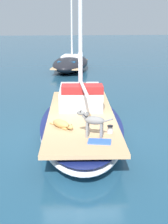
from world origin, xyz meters
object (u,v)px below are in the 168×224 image
at_px(deck_winch, 110,129).
at_px(sailboat_main, 81,124).
at_px(moored_boat_far_astern, 71,63).
at_px(coiled_rope, 62,123).
at_px(dog_grey, 93,121).
at_px(deck_towel, 100,142).
at_px(dog_tan, 62,124).

bearing_deg(deck_winch, sailboat_main, 108.12).
bearing_deg(moored_boat_far_astern, coiled_rope, -93.96).
relative_size(dog_grey, coiled_rope, 2.81).
bearing_deg(moored_boat_far_astern, deck_towel, -90.44).
relative_size(sailboat_main, dog_grey, 8.08).
bearing_deg(dog_grey, coiled_rope, 122.73).
bearing_deg(dog_grey, moored_boat_far_astern, 89.08).
bearing_deg(moored_boat_far_astern, deck_winch, -89.09).
xyz_separation_m(dog_tan, deck_towel, (0.89, -1.20, -0.09)).
height_order(dog_tan, coiled_rope, dog_tan).
xyz_separation_m(sailboat_main, coiled_rope, (-0.62, -0.96, 0.35)).
xyz_separation_m(coiled_rope, deck_towel, (0.87, -1.54, -0.01)).
bearing_deg(sailboat_main, dog_grey, -86.74).
xyz_separation_m(dog_grey, deck_towel, (0.13, -0.39, -0.41)).
distance_m(deck_winch, moored_boat_far_astern, 15.20).
height_order(deck_towel, moored_boat_far_astern, moored_boat_far_astern).
bearing_deg(sailboat_main, moored_boat_far_astern, 88.42).
relative_size(dog_tan, coiled_rope, 2.40).
relative_size(dog_tan, deck_towel, 1.39).
bearing_deg(dog_tan, moored_boat_far_astern, 86.06).
relative_size(sailboat_main, moored_boat_far_astern, 0.90).
relative_size(dog_grey, moored_boat_far_astern, 0.11).
height_order(dog_grey, deck_towel, dog_grey).
bearing_deg(coiled_rope, dog_grey, -57.27).
xyz_separation_m(dog_tan, moored_boat_far_astern, (1.01, 14.64, -0.22)).
xyz_separation_m(dog_tan, coiled_rope, (0.02, 0.35, -0.08)).
distance_m(dog_tan, moored_boat_far_astern, 14.67).
xyz_separation_m(dog_tan, dog_grey, (0.76, -0.81, 0.32)).
relative_size(dog_grey, deck_winch, 4.34).
xyz_separation_m(sailboat_main, dog_grey, (0.12, -2.11, 0.75)).
xyz_separation_m(sailboat_main, moored_boat_far_astern, (0.37, 13.33, 0.21)).
bearing_deg(dog_grey, sailboat_main, 93.26).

